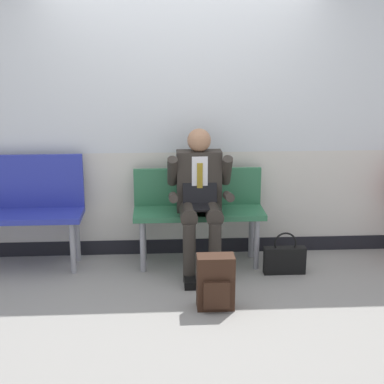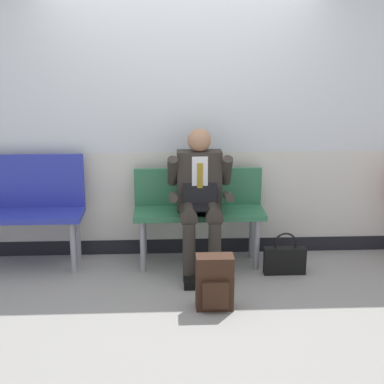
% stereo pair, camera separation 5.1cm
% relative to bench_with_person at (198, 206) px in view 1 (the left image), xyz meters
% --- Properties ---
extents(ground_plane, '(18.00, 18.00, 0.00)m').
position_rel_bench_with_person_xyz_m(ground_plane, '(-0.15, -0.29, -0.54)').
color(ground_plane, gray).
extents(station_wall, '(6.49, 0.14, 2.73)m').
position_rel_bench_with_person_xyz_m(station_wall, '(-0.15, 0.29, 0.81)').
color(station_wall, silver).
rests_on(station_wall, ground).
extents(bench_with_person, '(1.19, 0.42, 0.87)m').
position_rel_bench_with_person_xyz_m(bench_with_person, '(0.00, 0.00, 0.00)').
color(bench_with_person, '#2D6B47').
rests_on(bench_with_person, ground).
extents(bench_empty, '(1.12, 0.42, 1.02)m').
position_rel_bench_with_person_xyz_m(bench_empty, '(-1.62, 0.01, 0.05)').
color(bench_empty, '#28339E').
rests_on(bench_empty, ground).
extents(person_seated, '(0.57, 0.70, 1.27)m').
position_rel_bench_with_person_xyz_m(person_seated, '(0.00, -0.19, 0.15)').
color(person_seated, '#2D2823').
rests_on(person_seated, ground).
extents(backpack, '(0.29, 0.20, 0.43)m').
position_rel_bench_with_person_xyz_m(backpack, '(0.07, -0.98, -0.33)').
color(backpack, '#331E14').
rests_on(backpack, ground).
extents(handbag, '(0.37, 0.09, 0.39)m').
position_rel_bench_with_person_xyz_m(handbag, '(0.75, -0.33, -0.41)').
color(handbag, black).
rests_on(handbag, ground).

